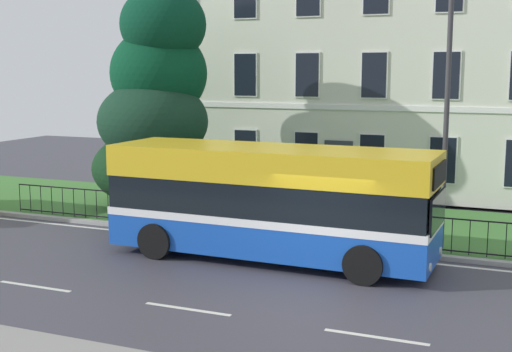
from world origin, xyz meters
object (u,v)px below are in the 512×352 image
at_px(single_decker_bus, 271,201).
at_px(litter_bin, 170,202).
at_px(street_lamp_post, 448,91).
at_px(evergreen_tree, 158,114).
at_px(georgian_townhouse, 372,43).

bearing_deg(single_decker_bus, litter_bin, 150.89).
bearing_deg(single_decker_bus, street_lamp_post, 31.18).
bearing_deg(street_lamp_post, litter_bin, 178.46).
bearing_deg(evergreen_tree, street_lamp_post, -12.22).
xyz_separation_m(evergreen_tree, litter_bin, (1.56, -1.97, -2.70)).
bearing_deg(georgian_townhouse, single_decker_bus, -87.67).
relative_size(georgian_townhouse, litter_bin, 13.06).
relative_size(evergreen_tree, litter_bin, 6.43).
height_order(georgian_townhouse, single_decker_bus, georgian_townhouse).
xyz_separation_m(evergreen_tree, single_decker_bus, (6.07, -4.59, -1.85)).
relative_size(georgian_townhouse, evergreen_tree, 2.03).
relative_size(evergreen_tree, street_lamp_post, 1.02).
bearing_deg(evergreen_tree, litter_bin, -51.67).
distance_m(georgian_townhouse, litter_bin, 12.89).
bearing_deg(street_lamp_post, georgian_townhouse, 112.49).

